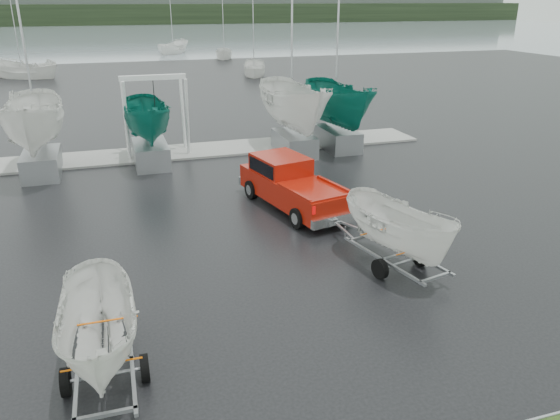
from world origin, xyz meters
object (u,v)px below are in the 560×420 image
Objects in this scene: trailer_parked at (92,273)px; boat_hoist at (155,104)px; trailer_hitched at (403,186)px; pickup_truck at (289,182)px.

trailer_parked is 1.17× the size of boat_hoist.
trailer_hitched is 1.02× the size of trailer_parked.
boat_hoist is at bearing 101.74° from pickup_truck.
trailer_hitched is (1.36, -6.17, 1.68)m from pickup_truck.
trailer_hitched reaches higher than boat_hoist.
trailer_parked reaches higher than pickup_truck.
trailer_hitched is 1.19× the size of boat_hoist.
pickup_truck is 11.55m from trailer_parked.
boat_hoist is (-5.51, 15.44, 0.00)m from trailer_hitched.
trailer_hitched is 8.93m from trailer_parked.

